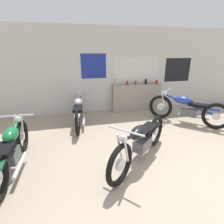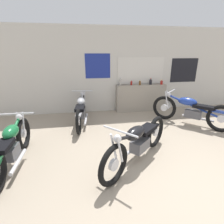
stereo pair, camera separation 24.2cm
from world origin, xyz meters
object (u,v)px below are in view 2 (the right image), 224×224
object	(u,v)px
bottle_center	(140,83)
motorcycle_silver	(81,109)
bottle_left_center	(131,83)
bottle_rightmost	(162,82)
bottle_leftmost	(121,82)
motorcycle_blue	(191,110)
motorcycle_black	(138,142)
motorcycle_green	(11,146)
bottle_right_center	(151,82)

from	to	relation	value
bottle_center	motorcycle_silver	xyz separation A→B (m)	(-2.02, -0.80, -0.58)
bottle_left_center	bottle_rightmost	distance (m)	1.07
bottle_left_center	bottle_rightmost	xyz separation A→B (m)	(1.07, -0.07, -0.00)
bottle_rightmost	motorcycle_silver	size ratio (longest dim) A/B	0.08
bottle_leftmost	motorcycle_blue	distance (m)	2.39
bottle_left_center	motorcycle_black	distance (m)	3.13
motorcycle_black	motorcycle_green	bearing A→B (deg)	173.60
bottle_leftmost	bottle_rightmost	world-z (taller)	bottle_leftmost
motorcycle_green	bottle_left_center	bearing A→B (deg)	42.62
motorcycle_black	bottle_rightmost	bearing A→B (deg)	59.15
bottle_left_center	motorcycle_silver	size ratio (longest dim) A/B	0.08
bottle_leftmost	bottle_center	xyz separation A→B (m)	(0.66, -0.08, -0.04)
bottle_leftmost	motorcycle_blue	size ratio (longest dim) A/B	0.15
bottle_right_center	bottle_rightmost	xyz separation A→B (m)	(0.39, -0.05, -0.03)
bottle_right_center	motorcycle_blue	bearing A→B (deg)	-66.32
bottle_left_center	bottle_center	size ratio (longest dim) A/B	1.03
bottle_rightmost	bottle_center	bearing A→B (deg)	178.29
bottle_left_center	motorcycle_silver	distance (m)	2.01
motorcycle_blue	motorcycle_silver	xyz separation A→B (m)	(-3.07, 0.67, -0.02)
bottle_center	motorcycle_blue	bearing A→B (deg)	-54.52
bottle_left_center	bottle_right_center	world-z (taller)	bottle_right_center
bottle_center	motorcycle_green	distance (m)	4.28
bottle_right_center	motorcycle_black	bearing A→B (deg)	-114.64
bottle_right_center	bottle_rightmost	distance (m)	0.39
bottle_leftmost	bottle_right_center	world-z (taller)	bottle_leftmost
bottle_center	motorcycle_black	xyz separation A→B (m)	(-0.97, -2.96, -0.57)
bottle_leftmost	motorcycle_green	world-z (taller)	bottle_leftmost
bottle_leftmost	motorcycle_black	bearing A→B (deg)	-95.88
motorcycle_silver	motorcycle_black	world-z (taller)	motorcycle_black
bottle_left_center	motorcycle_black	bearing A→B (deg)	-102.82
motorcycle_green	bottle_leftmost	bearing A→B (deg)	46.76
bottle_center	motorcycle_blue	world-z (taller)	bottle_center
motorcycle_silver	motorcycle_green	xyz separation A→B (m)	(-1.25, -1.90, -0.01)
motorcycle_blue	bottle_right_center	bearing A→B (deg)	113.68
bottle_center	motorcycle_blue	size ratio (longest dim) A/B	0.09
bottle_leftmost	motorcycle_silver	xyz separation A→B (m)	(-1.36, -0.88, -0.62)
bottle_rightmost	bottle_right_center	bearing A→B (deg)	173.08
bottle_rightmost	bottle_leftmost	bearing A→B (deg)	176.08
motorcycle_silver	motorcycle_black	xyz separation A→B (m)	(1.05, -2.15, 0.01)
motorcycle_blue	motorcycle_silver	distance (m)	3.14
motorcycle_silver	motorcycle_green	world-z (taller)	motorcycle_green
bottle_rightmost	motorcycle_black	distance (m)	3.47
bottle_rightmost	motorcycle_black	xyz separation A→B (m)	(-1.75, -2.93, -0.57)
bottle_leftmost	bottle_right_center	distance (m)	1.06
bottle_leftmost	motorcycle_silver	bearing A→B (deg)	-147.11
bottle_left_center	bottle_right_center	xyz separation A→B (m)	(0.68, -0.02, 0.02)
bottle_left_center	bottle_leftmost	bearing A→B (deg)	174.99
motorcycle_silver	bottle_right_center	bearing A→B (deg)	18.91
bottle_rightmost	motorcycle_green	xyz separation A→B (m)	(-4.05, -2.68, -0.59)
bottle_leftmost	bottle_rightmost	size ratio (longest dim) A/B	1.60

